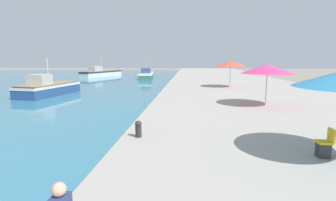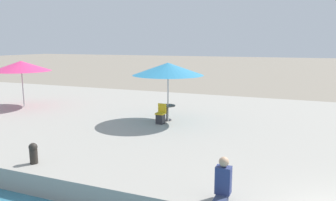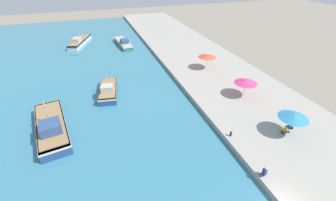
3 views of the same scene
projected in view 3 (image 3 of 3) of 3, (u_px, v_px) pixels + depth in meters
The scene contains 13 objects.
water_basin at pixel (10, 77), 40.92m from camera, with size 56.00×90.00×0.04m.
quay_promenade at pixel (191, 53), 50.62m from camera, with size 16.00×90.00×0.71m.
fishing_boat_near at pixel (51, 126), 27.25m from camera, with size 5.03×11.09×4.38m.
fishing_boat_mid at pixel (108, 90), 35.13m from camera, with size 3.68×7.54×3.81m.
fishing_boat_far at pixel (123, 43), 55.79m from camera, with size 3.41×9.92×3.39m.
fishing_boat_distant at pixel (80, 41), 56.49m from camera, with size 5.95×11.19×3.71m.
cafe_umbrella_pink at pixel (294, 116), 25.22m from camera, with size 3.32×3.32×2.78m.
cafe_umbrella_white at pixel (246, 81), 32.71m from camera, with size 3.33×3.33×2.66m.
cafe_umbrella_striped at pixel (207, 56), 41.27m from camera, with size 3.29×3.29×2.77m.
cafe_table at pixel (289, 129), 26.39m from camera, with size 0.80×0.80×0.74m.
cafe_chair_left at pixel (284, 131), 26.31m from camera, with size 0.44×0.41×0.91m.
person_at_quay at pixel (264, 172), 21.02m from camera, with size 0.57×0.36×1.06m.
mooring_bollard at pixel (231, 134), 25.90m from camera, with size 0.26×0.26×0.65m.
Camera 3 is at (-12.65, -7.36, 17.98)m, focal length 24.00 mm.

